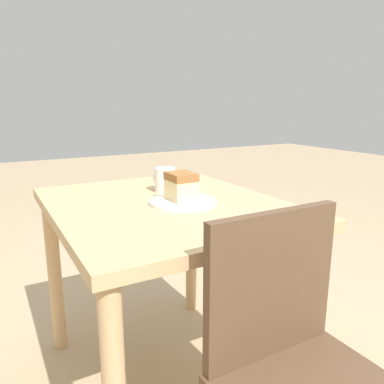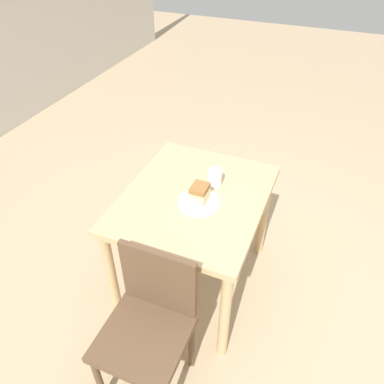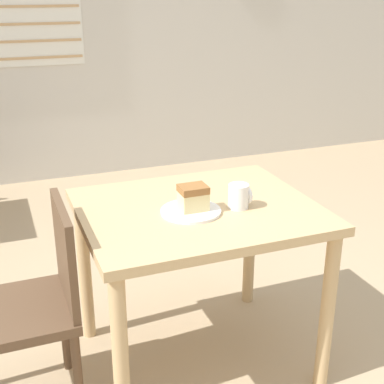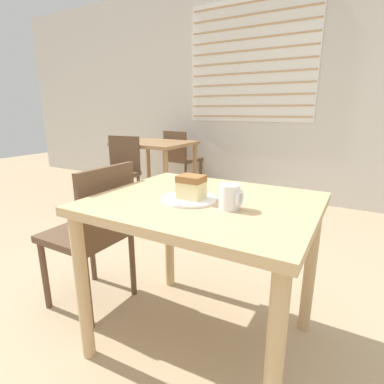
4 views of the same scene
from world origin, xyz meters
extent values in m
cube|color=beige|center=(0.00, 3.03, 1.40)|extent=(10.00, 0.06, 2.80)
cube|color=tan|center=(0.10, 0.23, 0.75)|extent=(0.98, 0.81, 0.04)
cylinder|color=tan|center=(-0.34, -0.13, 0.36)|extent=(0.06, 0.06, 0.73)
cylinder|color=tan|center=(0.54, -0.13, 0.36)|extent=(0.06, 0.06, 0.73)
cylinder|color=tan|center=(-0.34, 0.58, 0.36)|extent=(0.06, 0.06, 0.73)
cylinder|color=tan|center=(0.54, 0.58, 0.36)|extent=(0.06, 0.06, 0.73)
cube|color=brown|center=(-0.66, 0.19, 0.45)|extent=(0.42, 0.42, 0.04)
cylinder|color=brown|center=(-0.48, 0.37, 0.22)|extent=(0.04, 0.04, 0.43)
cylinder|color=brown|center=(-0.48, 0.01, 0.22)|extent=(0.04, 0.04, 0.43)
cube|color=brown|center=(-0.46, 0.19, 0.67)|extent=(0.03, 0.40, 0.40)
cylinder|color=white|center=(0.05, 0.18, 0.77)|extent=(0.25, 0.25, 0.01)
cube|color=beige|center=(0.06, 0.18, 0.82)|extent=(0.11, 0.09, 0.07)
cube|color=#936033|center=(0.06, 0.18, 0.87)|extent=(0.11, 0.09, 0.03)
cylinder|color=white|center=(0.25, 0.16, 0.82)|extent=(0.08, 0.08, 0.10)
torus|color=white|center=(0.29, 0.16, 0.82)|extent=(0.02, 0.07, 0.07)
camera|label=1|loc=(-1.14, 0.80, 1.13)|focal=35.00mm
camera|label=2|loc=(-1.48, -0.40, 2.16)|focal=35.00mm
camera|label=3|loc=(-0.66, -1.69, 1.63)|focal=50.00mm
camera|label=4|loc=(0.69, -0.93, 1.16)|focal=28.00mm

